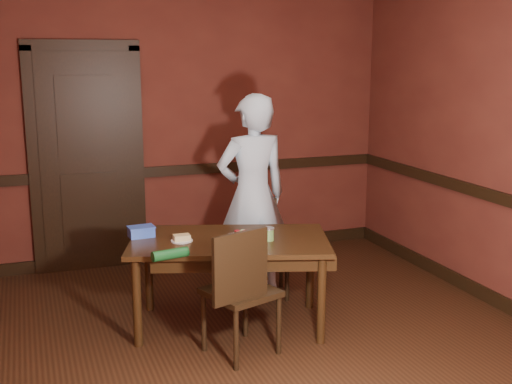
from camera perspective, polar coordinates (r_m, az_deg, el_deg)
floor at (r=4.63m, az=1.52°, el=-13.67°), size 4.00×4.50×0.01m
wall_back at (r=6.36m, az=-5.90°, el=6.03°), size 4.00×0.02×2.70m
dado_back at (r=6.40m, az=-5.78°, el=2.01°), size 4.00×0.03×0.10m
dado_right at (r=5.36m, az=21.74°, el=-0.79°), size 0.03×4.50×0.10m
baseboard_back at (r=6.60m, az=-5.63°, el=-5.19°), size 4.00×0.03×0.12m
baseboard_right at (r=5.59m, az=21.07°, el=-9.21°), size 0.03×4.50×0.12m
door at (r=6.19m, az=-14.79°, el=3.11°), size 1.05×0.07×2.20m
dining_table at (r=4.86m, az=-2.35°, el=-8.04°), size 1.64×1.22×0.68m
chair_far at (r=5.45m, az=0.87°, el=-5.09°), size 0.45×0.45×0.81m
chair_near at (r=4.39m, az=-1.36°, el=-8.65°), size 0.54×0.54×0.92m
person at (r=5.40m, az=-0.34°, el=-0.32°), size 0.65×0.44×1.71m
sandwich_plate at (r=4.76m, az=-1.35°, el=-3.96°), size 0.25×0.25×0.06m
sauce_jar at (r=4.70m, az=1.13°, el=-3.74°), size 0.08×0.08×0.10m
cheese_saucer at (r=4.72m, az=-6.63°, el=-4.14°), size 0.16×0.16×0.05m
food_tub at (r=4.87m, az=-10.17°, el=-3.48°), size 0.20×0.15×0.08m
wrapped_veg at (r=4.32m, az=-7.63°, el=-5.50°), size 0.26×0.12×0.07m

